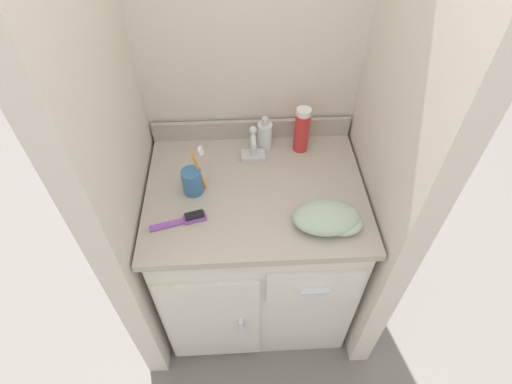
# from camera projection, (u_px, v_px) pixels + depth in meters

# --- Properties ---
(ground_plane) EXTENTS (6.00, 6.00, 0.00)m
(ground_plane) POSITION_uv_depth(u_px,v_px,m) (256.00, 296.00, 1.99)
(ground_plane) COLOR slate
(wall_back) EXTENTS (0.96, 0.08, 2.20)m
(wall_back) POSITION_uv_depth(u_px,v_px,m) (250.00, 56.00, 1.41)
(wall_back) COLOR beige
(wall_back) RESTS_ON ground_plane
(wall_left) EXTENTS (0.08, 0.68, 2.20)m
(wall_left) POSITION_uv_depth(u_px,v_px,m) (105.00, 121.00, 1.16)
(wall_left) COLOR beige
(wall_left) RESTS_ON ground_plane
(wall_right) EXTENTS (0.08, 0.68, 2.20)m
(wall_right) POSITION_uv_depth(u_px,v_px,m) (402.00, 111.00, 1.19)
(wall_right) COLOR beige
(wall_right) RESTS_ON ground_plane
(vanity) EXTENTS (0.78, 0.61, 0.78)m
(vanity) POSITION_uv_depth(u_px,v_px,m) (255.00, 250.00, 1.69)
(vanity) COLOR silver
(vanity) RESTS_ON ground_plane
(backsplash) EXTENTS (0.78, 0.02, 0.08)m
(backsplash) POSITION_uv_depth(u_px,v_px,m) (252.00, 129.00, 1.58)
(backsplash) COLOR #B2A899
(backsplash) RESTS_ON vanity
(sink_faucet) EXTENTS (0.09, 0.09, 0.14)m
(sink_faucet) POSITION_uv_depth(u_px,v_px,m) (253.00, 148.00, 1.49)
(sink_faucet) COLOR silver
(sink_faucet) RESTS_ON vanity
(toothbrush_cup) EXTENTS (0.09, 0.07, 0.19)m
(toothbrush_cup) POSITION_uv_depth(u_px,v_px,m) (193.00, 181.00, 1.37)
(toothbrush_cup) COLOR teal
(toothbrush_cup) RESTS_ON vanity
(soap_dispenser) EXTENTS (0.06, 0.06, 0.14)m
(soap_dispenser) POSITION_uv_depth(u_px,v_px,m) (265.00, 135.00, 1.53)
(soap_dispenser) COLOR white
(soap_dispenser) RESTS_ON vanity
(shaving_cream_can) EXTENTS (0.06, 0.06, 0.18)m
(shaving_cream_can) POSITION_uv_depth(u_px,v_px,m) (302.00, 130.00, 1.50)
(shaving_cream_can) COLOR red
(shaving_cream_can) RESTS_ON vanity
(hairbrush) EXTENTS (0.19, 0.07, 0.03)m
(hairbrush) POSITION_uv_depth(u_px,v_px,m) (186.00, 219.00, 1.31)
(hairbrush) COLOR purple
(hairbrush) RESTS_ON vanity
(hand_towel) EXTENTS (0.22, 0.14, 0.07)m
(hand_towel) POSITION_uv_depth(u_px,v_px,m) (330.00, 219.00, 1.28)
(hand_towel) COLOR #A8BCA3
(hand_towel) RESTS_ON vanity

